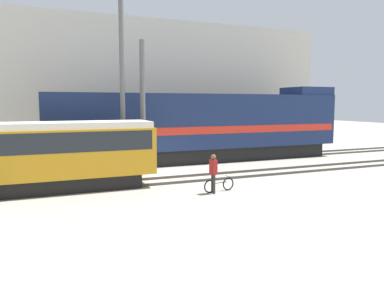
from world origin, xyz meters
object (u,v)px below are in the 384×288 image
object	(u,v)px
bicycle	(219,185)
person	(213,170)
freight_locomotive	(203,126)
streetcar	(29,153)
utility_pole_left	(122,88)
utility_pole_center	(143,108)

from	to	relation	value
bicycle	person	distance (m)	0.91
freight_locomotive	streetcar	distance (m)	12.48
freight_locomotive	person	world-z (taller)	freight_locomotive
bicycle	person	bearing A→B (deg)	-152.56
freight_locomotive	bicycle	xyz separation A→B (m)	(-3.06, -8.67, -2.16)
streetcar	utility_pole_left	bearing A→B (deg)	29.85
utility_pole_left	utility_pole_center	world-z (taller)	utility_pole_left
utility_pole_left	utility_pole_center	distance (m)	1.60
freight_locomotive	streetcar	xyz separation A→B (m)	(-11.13, -5.62, -0.64)
streetcar	freight_locomotive	bearing A→B (deg)	26.79
freight_locomotive	person	bearing A→B (deg)	-111.31
bicycle	utility_pole_left	bearing A→B (deg)	118.43
person	streetcar	bearing A→B (deg)	156.97
streetcar	bicycle	size ratio (longest dim) A/B	6.86
utility_pole_left	bicycle	bearing A→B (deg)	-61.57
streetcar	person	world-z (taller)	streetcar
freight_locomotive	utility_pole_left	xyz separation A→B (m)	(-6.23, -2.81, 2.47)
utility_pole_center	freight_locomotive	bearing A→B (deg)	28.95
freight_locomotive	utility_pole_center	world-z (taller)	utility_pole_center
utility_pole_left	utility_pole_center	size ratio (longest dim) A/B	1.29
bicycle	utility_pole_left	xyz separation A→B (m)	(-3.17, 5.86, 4.63)
freight_locomotive	streetcar	world-z (taller)	freight_locomotive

